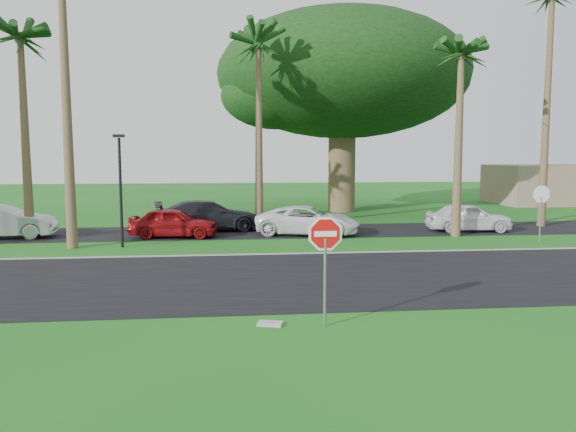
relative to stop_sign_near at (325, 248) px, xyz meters
The scene contains 19 objects.
ground 3.52m from the stop_sign_near, 99.46° to the left, with size 120.00×120.00×0.00m, color #165917.
road 5.33m from the stop_sign_near, 95.71° to the left, with size 120.00×8.00×0.02m, color black.
parking_strip 15.61m from the stop_sign_near, 91.85° to the left, with size 120.00×5.00×0.02m, color black.
curb 9.23m from the stop_sign_near, 93.16° to the left, with size 120.00×0.12×0.06m, color gray.
stop_sign_near is the anchor object (origin of this frame).
stop_sign_far 15.91m from the stop_sign_near, 43.73° to the left, with size 1.05×0.07×2.62m.
palm_left_mid 19.10m from the stop_sign_near, 128.16° to the left, with size 5.00×5.00×10.00m.
palm_center 18.54m from the stop_sign_near, 91.68° to the left, with size 5.00×5.00×10.50m.
palm_right_near 16.81m from the stop_sign_near, 56.82° to the left, with size 5.00×5.00×9.50m.
palm_right_far 23.72m from the stop_sign_near, 47.82° to the left, with size 5.00×5.00×13.00m.
canopy_tree 26.58m from the stop_sign_near, 77.59° to the left, with size 16.50×16.50×13.12m.
streetlight_right 13.24m from the stop_sign_near, 119.48° to the left, with size 0.45×0.25×4.64m.
building_far 37.33m from the stop_sign_near, 50.98° to the left, with size 10.00×6.00×3.00m, color gray.
car_silver 18.99m from the stop_sign_near, 130.54° to the left, with size 1.61×4.61×1.52m, color #AAADB2.
car_red 14.75m from the stop_sign_near, 108.33° to the left, with size 1.63×4.04×1.38m, color maroon.
car_dark 16.38m from the stop_sign_near, 100.92° to the left, with size 2.12×5.22×1.51m, color black.
car_minivan 14.30m from the stop_sign_near, 83.36° to the left, with size 2.26×4.91×1.36m, color white.
car_pickup 17.51m from the stop_sign_near, 55.97° to the left, with size 1.65×4.11×1.40m, color white.
utility_slab 2.14m from the stop_sign_near, 169.30° to the left, with size 0.55×0.35×0.06m, color #A4A39C.
Camera 1 is at (-1.63, -15.08, 3.85)m, focal length 35.00 mm.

